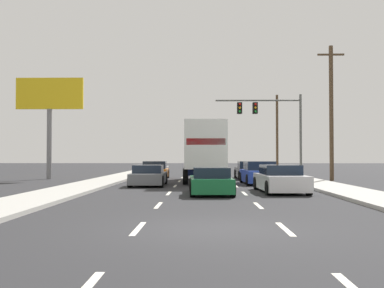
% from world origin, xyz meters
% --- Properties ---
extents(ground_plane, '(140.00, 140.00, 0.00)m').
position_xyz_m(ground_plane, '(0.00, 25.00, 0.00)').
color(ground_plane, '#2B2B2D').
extents(sidewalk_right, '(2.44, 80.00, 0.14)m').
position_xyz_m(sidewalk_right, '(6.47, 20.00, 0.07)').
color(sidewalk_right, '#B2AFA8').
rests_on(sidewalk_right, ground_plane).
extents(sidewalk_left, '(2.44, 80.00, 0.14)m').
position_xyz_m(sidewalk_left, '(-6.47, 20.00, 0.07)').
color(sidewalk_left, '#B2AFA8').
rests_on(sidewalk_left, ground_plane).
extents(lane_markings, '(3.54, 57.00, 0.01)m').
position_xyz_m(lane_markings, '(0.00, 22.55, 0.00)').
color(lane_markings, silver).
rests_on(lane_markings, ground_plane).
extents(car_orange, '(2.05, 4.12, 1.30)m').
position_xyz_m(car_orange, '(-3.62, 22.87, 0.59)').
color(car_orange, orange).
rests_on(car_orange, ground_plane).
extents(car_gray, '(1.94, 4.32, 1.18)m').
position_xyz_m(car_gray, '(-3.22, 15.35, 0.54)').
color(car_gray, slate).
rests_on(car_gray, ground_plane).
extents(box_truck, '(2.74, 9.18, 3.72)m').
position_xyz_m(box_truck, '(-0.09, 18.80, 2.11)').
color(box_truck, white).
rests_on(box_truck, ground_plane).
extents(car_green, '(1.98, 4.22, 1.19)m').
position_xyz_m(car_green, '(0.18, 9.61, 0.55)').
color(car_green, '#196B38').
rests_on(car_green, ground_plane).
extents(car_black, '(2.01, 4.55, 1.30)m').
position_xyz_m(car_black, '(3.31, 23.03, 0.59)').
color(car_black, black).
rests_on(car_black, ground_plane).
extents(car_blue, '(2.10, 4.18, 1.36)m').
position_xyz_m(car_blue, '(3.24, 16.97, 0.63)').
color(car_blue, '#1E389E').
rests_on(car_blue, ground_plane).
extents(car_white, '(2.09, 4.57, 1.27)m').
position_xyz_m(car_white, '(3.43, 10.75, 0.59)').
color(car_white, white).
rests_on(car_white, ground_plane).
extents(traffic_signal_mast, '(7.25, 0.69, 6.86)m').
position_xyz_m(traffic_signal_mast, '(5.17, 28.01, 5.11)').
color(traffic_signal_mast, '#595B56').
rests_on(traffic_signal_mast, ground_plane).
extents(utility_pole_mid, '(1.80, 0.28, 9.19)m').
position_xyz_m(utility_pole_mid, '(8.60, 20.65, 4.73)').
color(utility_pole_mid, brown).
rests_on(utility_pole_mid, ground_plane).
extents(utility_pole_far, '(1.80, 0.28, 8.69)m').
position_xyz_m(utility_pole_far, '(8.46, 42.10, 4.48)').
color(utility_pole_far, brown).
rests_on(utility_pole_far, ground_plane).
extents(roadside_billboard, '(4.91, 0.36, 7.38)m').
position_xyz_m(roadside_billboard, '(-11.31, 22.51, 5.40)').
color(roadside_billboard, slate).
rests_on(roadside_billboard, ground_plane).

